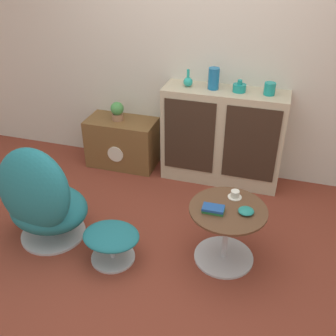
% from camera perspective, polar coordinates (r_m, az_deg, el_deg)
% --- Properties ---
extents(ground_plane, '(12.00, 12.00, 0.00)m').
position_cam_1_polar(ground_plane, '(3.30, -2.17, -12.33)').
color(ground_plane, brown).
extents(wall_back, '(6.40, 0.06, 2.60)m').
position_cam_1_polar(wall_back, '(3.98, 4.81, 16.97)').
color(wall_back, beige).
rests_on(wall_back, ground_plane).
extents(sideboard, '(1.19, 0.38, 0.98)m').
position_cam_1_polar(sideboard, '(4.01, 7.88, 4.51)').
color(sideboard, tan).
rests_on(sideboard, ground_plane).
extents(tv_console, '(0.75, 0.41, 0.53)m').
position_cam_1_polar(tv_console, '(4.37, -6.64, 3.72)').
color(tv_console, brown).
rests_on(tv_console, ground_plane).
extents(egg_chair, '(0.75, 0.70, 0.91)m').
position_cam_1_polar(egg_chair, '(3.34, -17.89, -4.46)').
color(egg_chair, '#B7B7BC').
rests_on(egg_chair, ground_plane).
extents(ottoman, '(0.45, 0.38, 0.28)m').
position_cam_1_polar(ottoman, '(3.16, -8.21, -10.18)').
color(ottoman, '#B7B7BC').
rests_on(ottoman, ground_plane).
extents(coffee_table, '(0.59, 0.59, 0.50)m').
position_cam_1_polar(coffee_table, '(3.11, 8.43, -8.99)').
color(coffee_table, '#B7B7BC').
rests_on(coffee_table, ground_plane).
extents(vase_leftmost, '(0.09, 0.09, 0.17)m').
position_cam_1_polar(vase_leftmost, '(3.87, 2.92, 12.47)').
color(vase_leftmost, teal).
rests_on(vase_leftmost, sideboard).
extents(vase_inner_left, '(0.10, 0.10, 0.20)m').
position_cam_1_polar(vase_inner_left, '(3.80, 6.65, 12.77)').
color(vase_inner_left, '#196699').
rests_on(vase_inner_left, sideboard).
extents(vase_inner_right, '(0.13, 0.13, 0.11)m').
position_cam_1_polar(vase_inner_right, '(3.79, 10.32, 11.41)').
color(vase_inner_right, teal).
rests_on(vase_inner_right, sideboard).
extents(vase_rightmost, '(0.10, 0.10, 0.11)m').
position_cam_1_polar(vase_rightmost, '(3.76, 14.54, 11.07)').
color(vase_rightmost, teal).
rests_on(vase_rightmost, sideboard).
extents(potted_plant, '(0.14, 0.14, 0.20)m').
position_cam_1_polar(potted_plant, '(4.23, -7.37, 8.23)').
color(potted_plant, '#996B4C').
rests_on(potted_plant, tv_console).
extents(teacup, '(0.11, 0.11, 0.06)m').
position_cam_1_polar(teacup, '(3.09, 9.69, -3.84)').
color(teacup, silver).
rests_on(teacup, coffee_table).
extents(book_stack, '(0.16, 0.10, 0.04)m').
position_cam_1_polar(book_stack, '(2.92, 6.60, -5.94)').
color(book_stack, '#237038').
rests_on(book_stack, coffee_table).
extents(bowl, '(0.12, 0.12, 0.04)m').
position_cam_1_polar(bowl, '(2.95, 11.26, -6.13)').
color(bowl, '#1E7A70').
rests_on(bowl, coffee_table).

